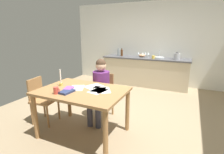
{
  "coord_description": "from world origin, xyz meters",
  "views": [
    {
      "loc": [
        1.28,
        -3.07,
        1.67
      ],
      "look_at": [
        -0.02,
        -0.22,
        0.85
      ],
      "focal_mm": 27.56,
      "sensor_mm": 36.0,
      "label": 1
    }
  ],
  "objects": [
    {
      "name": "coffee_mug",
      "position": [
        -0.47,
        -1.23,
        0.84
      ],
      "size": [
        0.12,
        0.08,
        0.11
      ],
      "color": "#D84C3F",
      "rests_on": "dining_table"
    },
    {
      "name": "paper_letter",
      "position": [
        -0.35,
        -0.88,
        0.79
      ],
      "size": [
        0.32,
        0.36,
        0.0
      ],
      "primitive_type": "cube",
      "rotation": [
        0.0,
        0.0,
        0.46
      ],
      "color": "white",
      "rests_on": "dining_table"
    },
    {
      "name": "wine_glass_near_sink",
      "position": [
        0.05,
        2.39,
        1.01
      ],
      "size": [
        0.07,
        0.07,
        0.15
      ],
      "color": "silver",
      "rests_on": "kitchen_counter"
    },
    {
      "name": "paper_receipt",
      "position": [
        0.03,
        -0.87,
        0.79
      ],
      "size": [
        0.26,
        0.33,
        0.0
      ],
      "primitive_type": "cube",
      "rotation": [
        0.0,
        0.0,
        -0.19
      ],
      "color": "white",
      "rests_on": "dining_table"
    },
    {
      "name": "paper_envelope",
      "position": [
        -0.15,
        -0.69,
        0.79
      ],
      "size": [
        0.31,
        0.36,
        0.0
      ],
      "primitive_type": "cube",
      "rotation": [
        0.0,
        0.0,
        -0.42
      ],
      "color": "white",
      "rests_on": "dining_table"
    },
    {
      "name": "teacup_on_counter",
      "position": [
        0.28,
        2.09,
        0.95
      ],
      "size": [
        0.12,
        0.09,
        0.1
      ],
      "color": "#F2CC4C",
      "rests_on": "kitchen_counter"
    },
    {
      "name": "bottle_oil",
      "position": [
        -0.92,
        2.25,
        1.01
      ],
      "size": [
        0.07,
        0.07,
        0.26
      ],
      "color": "#8C999E",
      "rests_on": "kitchen_counter"
    },
    {
      "name": "wine_glass_back_left",
      "position": [
        -0.13,
        2.39,
        1.01
      ],
      "size": [
        0.07,
        0.07,
        0.15
      ],
      "color": "silver",
      "rests_on": "kitchen_counter"
    },
    {
      "name": "dining_table",
      "position": [
        -0.22,
        -0.92,
        0.68
      ],
      "size": [
        1.36,
        0.96,
        0.79
      ],
      "color": "#9E7042",
      "rests_on": "ground"
    },
    {
      "name": "ground_plane",
      "position": [
        0.0,
        0.0,
        -0.02
      ],
      "size": [
        5.2,
        5.2,
        0.04
      ],
      "primitive_type": "cube",
      "color": "#937F60"
    },
    {
      "name": "wine_glass_by_kettle",
      "position": [
        -0.05,
        2.39,
        1.01
      ],
      "size": [
        0.07,
        0.07,
        0.15
      ],
      "color": "silver",
      "rests_on": "kitchen_counter"
    },
    {
      "name": "sink_unit",
      "position": [
        0.39,
        2.24,
        0.92
      ],
      "size": [
        0.36,
        0.36,
        0.24
      ],
      "color": "#B2B7BC",
      "rests_on": "kitchen_counter"
    },
    {
      "name": "wall_back",
      "position": [
        0.0,
        2.6,
        1.3
      ],
      "size": [
        5.2,
        0.12,
        2.6
      ],
      "primitive_type": "cube",
      "color": "silver",
      "rests_on": "ground"
    },
    {
      "name": "kitchen_counter",
      "position": [
        0.0,
        2.24,
        0.45
      ],
      "size": [
        2.67,
        0.64,
        0.9
      ],
      "color": "beige",
      "rests_on": "ground"
    },
    {
      "name": "person_seated",
      "position": [
        -0.22,
        -0.35,
        0.68
      ],
      "size": [
        0.37,
        0.61,
        1.19
      ],
      "color": "#592666",
      "rests_on": "ground"
    },
    {
      "name": "wine_glass_back_right",
      "position": [
        -0.27,
        2.39,
        1.01
      ],
      "size": [
        0.07,
        0.07,
        0.15
      ],
      "color": "silver",
      "rests_on": "kitchen_counter"
    },
    {
      "name": "chair_side_empty",
      "position": [
        -1.17,
        -0.89,
        0.47
      ],
      "size": [
        0.45,
        0.45,
        0.85
      ],
      "color": "#9E7042",
      "rests_on": "ground"
    },
    {
      "name": "paper_bill",
      "position": [
        0.09,
        -0.8,
        0.79
      ],
      "size": [
        0.34,
        0.36,
        0.0
      ],
      "primitive_type": "cube",
      "rotation": [
        0.0,
        0.0,
        0.56
      ],
      "color": "white",
      "rests_on": "dining_table"
    },
    {
      "name": "book_cookery",
      "position": [
        -0.42,
        -1.01,
        0.8
      ],
      "size": [
        0.18,
        0.22,
        0.03
      ],
      "primitive_type": "cube",
      "rotation": [
        0.0,
        0.0,
        0.31
      ],
      "color": "purple",
      "rests_on": "dining_table"
    },
    {
      "name": "paper_notice",
      "position": [
        -0.01,
        -0.79,
        0.79
      ],
      "size": [
        0.26,
        0.33,
        0.0
      ],
      "primitive_type": "cube",
      "rotation": [
        0.0,
        0.0,
        0.17
      ],
      "color": "white",
      "rests_on": "dining_table"
    },
    {
      "name": "candlestick",
      "position": [
        -0.67,
        -0.9,
        0.87
      ],
      "size": [
        0.06,
        0.06,
        0.29
      ],
      "color": "gold",
      "rests_on": "dining_table"
    },
    {
      "name": "chair_at_table",
      "position": [
        -0.23,
        -0.2,
        0.49
      ],
      "size": [
        0.44,
        0.44,
        0.87
      ],
      "color": "#9E7042",
      "rests_on": "ground"
    },
    {
      "name": "bottle_vinegar",
      "position": [
        -0.8,
        2.25,
        1.01
      ],
      "size": [
        0.07,
        0.07,
        0.26
      ],
      "color": "#593319",
      "rests_on": "kitchen_counter"
    },
    {
      "name": "mixing_bowl",
      "position": [
        -0.13,
        2.32,
        0.95
      ],
      "size": [
        0.21,
        0.21,
        0.09
      ],
      "primitive_type": "ellipsoid",
      "color": "tan",
      "rests_on": "kitchen_counter"
    },
    {
      "name": "book_magazine",
      "position": [
        -0.36,
        -1.13,
        0.8
      ],
      "size": [
        0.17,
        0.24,
        0.03
      ],
      "primitive_type": "cube",
      "rotation": [
        0.0,
        0.0,
        -0.09
      ],
      "color": "navy",
      "rests_on": "dining_table"
    },
    {
      "name": "stovetop_kettle",
      "position": [
        0.92,
        2.24,
        1.0
      ],
      "size": [
        0.18,
        0.18,
        0.22
      ],
      "color": "#B7BABF",
      "rests_on": "kitchen_counter"
    }
  ]
}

